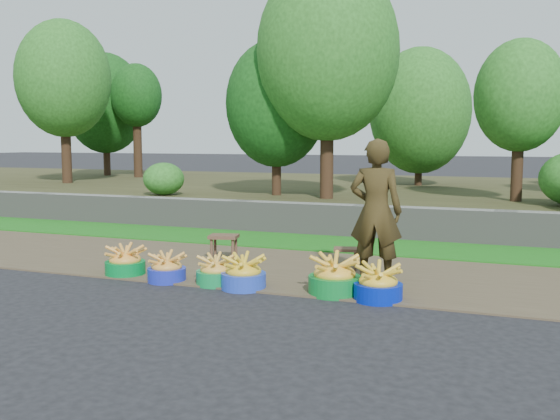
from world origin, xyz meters
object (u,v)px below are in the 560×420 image
at_px(basin_c, 216,272).
at_px(basin_d, 244,274).
at_px(stool_right, 346,252).
at_px(basin_a, 125,262).
at_px(stool_left, 224,240).
at_px(vendor_woman, 376,211).
at_px(basin_e, 335,277).
at_px(basin_b, 167,269).
at_px(basin_f, 378,285).

bearing_deg(basin_c, basin_d, -9.33).
bearing_deg(stool_right, basin_d, -121.13).
height_order(basin_a, stool_left, basin_a).
bearing_deg(basin_a, basin_c, -2.09).
bearing_deg(basin_c, vendor_woman, 22.20).
xyz_separation_m(basin_c, basin_e, (1.38, 0.05, 0.04)).
height_order(basin_b, basin_e, basin_e).
height_order(basin_b, basin_c, basin_c).
xyz_separation_m(basin_e, basin_f, (0.48, -0.08, -0.02)).
distance_m(basin_c, vendor_woman, 1.93).
height_order(basin_d, stool_right, basin_d).
xyz_separation_m(basin_e, stool_left, (-1.91, 1.25, 0.10)).
distance_m(basin_f, stool_left, 2.75).
bearing_deg(basin_f, basin_c, 178.97).
bearing_deg(stool_right, basin_f, -62.14).
distance_m(basin_a, vendor_woman, 3.06).
relative_size(basin_a, basin_e, 0.86).
bearing_deg(basin_a, basin_b, -9.08).
bearing_deg(stool_right, basin_c, -132.77).
distance_m(basin_c, basin_f, 1.86).
xyz_separation_m(stool_left, vendor_woman, (2.21, -0.62, 0.55)).
relative_size(stool_left, stool_right, 1.23).
distance_m(basin_a, basin_d, 1.62).
relative_size(basin_c, stool_left, 1.02).
bearing_deg(basin_c, basin_a, 177.91).
xyz_separation_m(basin_b, stool_left, (0.07, 1.35, 0.14)).
bearing_deg(stool_right, basin_e, -80.50).
bearing_deg(basin_f, stool_right, 117.86).
relative_size(basin_e, basin_f, 1.12).
bearing_deg(vendor_woman, basin_e, 61.47).
bearing_deg(stool_left, basin_e, -33.06).
xyz_separation_m(basin_d, vendor_woman, (1.30, 0.74, 0.67)).
distance_m(basin_c, basin_e, 1.38).
bearing_deg(stool_right, stool_left, 179.03).
distance_m(basin_e, stool_right, 1.24).
relative_size(basin_a, basin_c, 1.08).
height_order(basin_b, basin_f, basin_f).
distance_m(basin_a, stool_left, 1.44).
relative_size(basin_f, stool_left, 1.13).
xyz_separation_m(basin_f, stool_left, (-2.40, 1.33, 0.12)).
bearing_deg(stool_left, stool_right, -0.97).
bearing_deg(basin_e, basin_b, -176.89).
relative_size(basin_c, stool_right, 1.26).
distance_m(stool_left, vendor_woman, 2.36).
bearing_deg(basin_b, basin_c, 5.37).
distance_m(basin_b, stool_left, 1.36).
relative_size(basin_b, basin_d, 0.89).
relative_size(basin_a, stool_left, 1.10).
relative_size(basin_c, basin_d, 0.90).
bearing_deg(basin_e, vendor_woman, 65.11).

